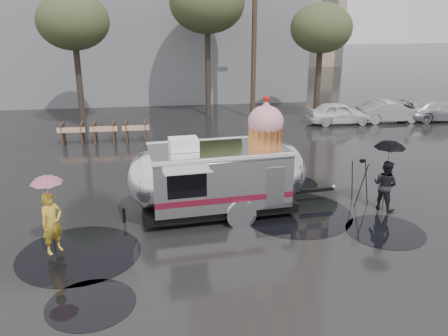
{
  "coord_description": "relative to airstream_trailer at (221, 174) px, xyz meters",
  "views": [
    {
      "loc": [
        -2.78,
        -12.74,
        6.53
      ],
      "look_at": [
        -0.91,
        1.18,
        1.54
      ],
      "focal_mm": 38.0,
      "sensor_mm": 36.0,
      "label": 1
    }
  ],
  "objects": [
    {
      "name": "parked_cars",
      "position": [
        12.8,
        10.82,
        -0.63
      ],
      "size": [
        13.2,
        1.9,
        1.5
      ],
      "color": "silver",
      "rests_on": "ground"
    },
    {
      "name": "puddles",
      "position": [
        0.07,
        -0.48,
        -1.34
      ],
      "size": [
        11.7,
        9.51,
        0.01
      ],
      "color": "black",
      "rests_on": "ground"
    },
    {
      "name": "umbrella_black",
      "position": [
        5.36,
        -0.39,
        0.61
      ],
      "size": [
        1.21,
        1.21,
        2.37
      ],
      "color": "black",
      "rests_on": "ground"
    },
    {
      "name": "person_left",
      "position": [
        -4.82,
        -1.9,
        -0.49
      ],
      "size": [
        0.73,
        0.73,
        1.73
      ],
      "primitive_type": "imported",
      "rotation": [
        0.0,
        0.0,
        0.78
      ],
      "color": "gold",
      "rests_on": "ground"
    },
    {
      "name": "person_right",
      "position": [
        5.36,
        -0.39,
        -0.51
      ],
      "size": [
        0.84,
        0.91,
        1.67
      ],
      "primitive_type": "imported",
      "rotation": [
        0.0,
        0.0,
        2.23
      ],
      "color": "black",
      "rests_on": "ground"
    },
    {
      "name": "grey_building",
      "position": [
        -2.98,
        22.82,
        5.15
      ],
      "size": [
        22.0,
        12.0,
        13.0
      ],
      "primitive_type": "cube",
      "color": "slate",
      "rests_on": "ground"
    },
    {
      "name": "umbrella_pink",
      "position": [
        -4.82,
        -1.9,
        0.55
      ],
      "size": [
        1.03,
        1.03,
        2.25
      ],
      "color": "pink",
      "rests_on": "ground"
    },
    {
      "name": "tree_left",
      "position": [
        -5.98,
        11.82,
        4.13
      ],
      "size": [
        3.64,
        3.64,
        6.95
      ],
      "color": "#382D26",
      "rests_on": "ground"
    },
    {
      "name": "tree_right",
      "position": [
        7.02,
        11.82,
        3.71
      ],
      "size": [
        3.36,
        3.36,
        6.42
      ],
      "color": "#382D26",
      "rests_on": "ground"
    },
    {
      "name": "tree_mid",
      "position": [
        1.02,
        13.82,
        4.99
      ],
      "size": [
        4.2,
        4.2,
        8.03
      ],
      "color": "#382D26",
      "rests_on": "ground"
    },
    {
      "name": "utility_pole",
      "position": [
        3.52,
        12.82,
        3.27
      ],
      "size": [
        1.6,
        0.28,
        9.0
      ],
      "color": "#473323",
      "rests_on": "ground"
    },
    {
      "name": "barricade_row",
      "position": [
        -4.53,
        8.79,
        -0.83
      ],
      "size": [
        4.3,
        0.8,
        1.0
      ],
      "color": "#473323",
      "rests_on": "ground"
    },
    {
      "name": "ground",
      "position": [
        1.02,
        -1.18,
        -1.35
      ],
      "size": [
        120.0,
        120.0,
        0.0
      ],
      "primitive_type": "plane",
      "color": "black",
      "rests_on": "ground"
    },
    {
      "name": "tripod",
      "position": [
        4.72,
        0.11,
        -0.39
      ],
      "size": [
        0.64,
        0.63,
        1.6
      ],
      "rotation": [
        0.0,
        0.0,
        0.29
      ],
      "color": "black",
      "rests_on": "ground"
    },
    {
      "name": "airstream_trailer",
      "position": [
        0.0,
        0.0,
        0.0
      ],
      "size": [
        7.12,
        3.15,
        3.85
      ],
      "rotation": [
        0.0,
        0.0,
        0.1
      ],
      "color": "silver",
      "rests_on": "ground"
    }
  ]
}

